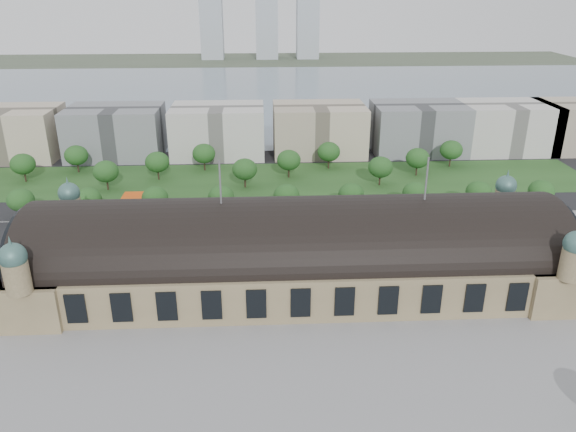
{
  "coord_description": "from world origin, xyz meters",
  "views": [
    {
      "loc": [
        -9.16,
        -139.98,
        80.34
      ],
      "look_at": [
        -1.24,
        17.75,
        14.0
      ],
      "focal_mm": 35.0,
      "sensor_mm": 36.0,
      "label": 1
    }
  ],
  "objects_px": {
    "parked_car_5": "(139,253)",
    "traffic_car_4": "(278,228)",
    "parked_car_1": "(116,248)",
    "parked_car_4": "(120,250)",
    "parked_car_0": "(91,253)",
    "parked_car_2": "(75,254)",
    "parked_car_6": "(235,250)",
    "traffic_car_2": "(116,238)",
    "bus_mid": "(310,233)",
    "traffic_car_1": "(65,225)",
    "traffic_car_5": "(431,214)",
    "petrol_station": "(146,197)",
    "traffic_car_6": "(485,230)",
    "bus_west": "(241,234)",
    "parked_car_3": "(163,253)",
    "traffic_car_3": "(155,228)",
    "bus_east": "(383,234)"
  },
  "relations": [
    {
      "from": "parked_car_5",
      "to": "traffic_car_4",
      "type": "bearing_deg",
      "value": 89.93
    },
    {
      "from": "parked_car_1",
      "to": "parked_car_4",
      "type": "height_order",
      "value": "parked_car_4"
    },
    {
      "from": "parked_car_0",
      "to": "parked_car_2",
      "type": "bearing_deg",
      "value": -113.56
    },
    {
      "from": "parked_car_5",
      "to": "parked_car_6",
      "type": "bearing_deg",
      "value": 69.8
    },
    {
      "from": "traffic_car_2",
      "to": "traffic_car_4",
      "type": "bearing_deg",
      "value": 101.71
    },
    {
      "from": "parked_car_0",
      "to": "bus_mid",
      "type": "xyz_separation_m",
      "value": [
        70.49,
        9.84,
        1.05
      ]
    },
    {
      "from": "parked_car_4",
      "to": "parked_car_5",
      "type": "bearing_deg",
      "value": 43.4
    },
    {
      "from": "traffic_car_1",
      "to": "parked_car_1",
      "type": "distance_m",
      "value": 30.32
    },
    {
      "from": "parked_car_4",
      "to": "traffic_car_5",
      "type": "bearing_deg",
      "value": 76.73
    },
    {
      "from": "traffic_car_4",
      "to": "petrol_station",
      "type": "bearing_deg",
      "value": -117.23
    },
    {
      "from": "petrol_station",
      "to": "traffic_car_2",
      "type": "height_order",
      "value": "petrol_station"
    },
    {
      "from": "traffic_car_2",
      "to": "parked_car_0",
      "type": "bearing_deg",
      "value": -20.02
    },
    {
      "from": "traffic_car_6",
      "to": "bus_west",
      "type": "height_order",
      "value": "bus_west"
    },
    {
      "from": "parked_car_4",
      "to": "parked_car_3",
      "type": "bearing_deg",
      "value": 52.91
    },
    {
      "from": "traffic_car_3",
      "to": "traffic_car_2",
      "type": "bearing_deg",
      "value": 126.19
    },
    {
      "from": "traffic_car_2",
      "to": "traffic_car_4",
      "type": "distance_m",
      "value": 54.74
    },
    {
      "from": "parked_car_4",
      "to": "bus_east",
      "type": "bearing_deg",
      "value": 67.79
    },
    {
      "from": "traffic_car_3",
      "to": "bus_west",
      "type": "distance_m",
      "value": 31.74
    },
    {
      "from": "parked_car_5",
      "to": "bus_west",
      "type": "height_order",
      "value": "bus_west"
    },
    {
      "from": "traffic_car_1",
      "to": "bus_mid",
      "type": "distance_m",
      "value": 86.84
    },
    {
      "from": "parked_car_6",
      "to": "parked_car_0",
      "type": "bearing_deg",
      "value": -116.99
    },
    {
      "from": "traffic_car_6",
      "to": "bus_east",
      "type": "bearing_deg",
      "value": -80.01
    },
    {
      "from": "bus_east",
      "to": "traffic_car_1",
      "type": "bearing_deg",
      "value": 84.39
    },
    {
      "from": "parked_car_2",
      "to": "bus_west",
      "type": "relative_size",
      "value": 0.38
    },
    {
      "from": "bus_mid",
      "to": "bus_east",
      "type": "bearing_deg",
      "value": -95.53
    },
    {
      "from": "traffic_car_2",
      "to": "bus_west",
      "type": "xyz_separation_m",
      "value": [
        42.07,
        -0.99,
        0.89
      ]
    },
    {
      "from": "traffic_car_1",
      "to": "parked_car_1",
      "type": "height_order",
      "value": "traffic_car_1"
    },
    {
      "from": "parked_car_3",
      "to": "bus_mid",
      "type": "xyz_separation_m",
      "value": [
        47.55,
        11.0,
        0.99
      ]
    },
    {
      "from": "traffic_car_6",
      "to": "bus_west",
      "type": "relative_size",
      "value": 0.46
    },
    {
      "from": "parked_car_5",
      "to": "parked_car_6",
      "type": "distance_m",
      "value": 30.44
    },
    {
      "from": "traffic_car_1",
      "to": "parked_car_4",
      "type": "xyz_separation_m",
      "value": [
        24.03,
        -21.36,
        0.0
      ]
    },
    {
      "from": "parked_car_3",
      "to": "traffic_car_6",
      "type": "bearing_deg",
      "value": 67.74
    },
    {
      "from": "traffic_car_1",
      "to": "parked_car_1",
      "type": "bearing_deg",
      "value": -134.32
    },
    {
      "from": "bus_east",
      "to": "parked_car_1",
      "type": "bearing_deg",
      "value": 95.42
    },
    {
      "from": "traffic_car_1",
      "to": "traffic_car_2",
      "type": "relative_size",
      "value": 0.85
    },
    {
      "from": "bus_east",
      "to": "parked_car_6",
      "type": "bearing_deg",
      "value": 101.48
    },
    {
      "from": "parked_car_2",
      "to": "petrol_station",
      "type": "bearing_deg",
      "value": 123.85
    },
    {
      "from": "petrol_station",
      "to": "traffic_car_5",
      "type": "height_order",
      "value": "petrol_station"
    },
    {
      "from": "bus_west",
      "to": "bus_mid",
      "type": "relative_size",
      "value": 0.93
    },
    {
      "from": "traffic_car_3",
      "to": "bus_west",
      "type": "height_order",
      "value": "bus_west"
    },
    {
      "from": "traffic_car_4",
      "to": "parked_car_2",
      "type": "relative_size",
      "value": 0.97
    },
    {
      "from": "bus_mid",
      "to": "parked_car_4",
      "type": "bearing_deg",
      "value": 97.58
    },
    {
      "from": "parked_car_0",
      "to": "parked_car_1",
      "type": "distance_m",
      "value": 7.86
    },
    {
      "from": "traffic_car_1",
      "to": "bus_mid",
      "type": "xyz_separation_m",
      "value": [
        85.83,
        -13.13,
        1.01
      ]
    },
    {
      "from": "parked_car_2",
      "to": "bus_west",
      "type": "distance_m",
      "value": 53.42
    },
    {
      "from": "parked_car_0",
      "to": "parked_car_5",
      "type": "xyz_separation_m",
      "value": [
        15.15,
        -0.81,
        0.09
      ]
    },
    {
      "from": "traffic_car_2",
      "to": "parked_car_1",
      "type": "relative_size",
      "value": 1.0
    },
    {
      "from": "parked_car_6",
      "to": "bus_mid",
      "type": "relative_size",
      "value": 0.43
    },
    {
      "from": "parked_car_5",
      "to": "bus_mid",
      "type": "xyz_separation_m",
      "value": [
        55.34,
        10.65,
        0.96
      ]
    },
    {
      "from": "bus_west",
      "to": "petrol_station",
      "type": "bearing_deg",
      "value": 53.92
    }
  ]
}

